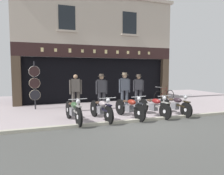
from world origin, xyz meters
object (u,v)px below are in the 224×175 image
object	(u,v)px
motorcycle_center_right	(154,106)
advert_board_far	(149,73)
motorcycle_left	(73,110)
salesman_left	(76,91)
salesman_right	(125,88)
leaning_bicycle	(164,95)
motorcycle_center_left	(101,109)
assistant_far_right	(138,89)
tyre_sign_pole	(35,84)
shopkeeper_center	(102,90)
advert_board_near	(136,73)
motorcycle_center	(130,107)
motorcycle_right	(175,105)

from	to	relation	value
motorcycle_center_right	advert_board_far	size ratio (longest dim) A/B	1.80
motorcycle_left	salesman_left	xyz separation A→B (m)	(0.42, 2.02, 0.49)
salesman_right	leaning_bicycle	world-z (taller)	salesman_right
motorcycle_center_left	assistant_far_right	xyz separation A→B (m)	(2.71, 2.34, 0.49)
assistant_far_right	tyre_sign_pole	size ratio (longest dim) A/B	0.73
shopkeeper_center	assistant_far_right	world-z (taller)	shopkeeper_center
assistant_far_right	advert_board_near	size ratio (longest dim) A/B	1.76
salesman_left	advert_board_near	distance (m)	5.09
motorcycle_center_left	tyre_sign_pole	xyz separation A→B (m)	(-2.36, 3.15, 0.81)
motorcycle_left	motorcycle_center_right	bearing A→B (deg)	172.85
motorcycle_center_right	leaning_bicycle	xyz separation A→B (m)	(2.76, 3.41, -0.05)
motorcycle_center_left	advert_board_near	xyz separation A→B (m)	(3.69, 4.64, 1.28)
tyre_sign_pole	motorcycle_center	bearing A→B (deg)	-42.44
motorcycle_center_right	advert_board_near	world-z (taller)	advert_board_near
leaning_bicycle	motorcycle_center	bearing A→B (deg)	118.17
salesman_right	advert_board_near	distance (m)	3.38
motorcycle_left	tyre_sign_pole	world-z (taller)	tyre_sign_pole
salesman_right	advert_board_near	size ratio (longest dim) A/B	1.86
assistant_far_right	tyre_sign_pole	world-z (taller)	tyre_sign_pole
salesman_left	advert_board_near	world-z (taller)	advert_board_near
motorcycle_left	tyre_sign_pole	size ratio (longest dim) A/B	0.89
motorcycle_center	motorcycle_center_right	distance (m)	1.08
tyre_sign_pole	assistant_far_right	bearing A→B (deg)	-9.13
advert_board_near	leaning_bicycle	world-z (taller)	advert_board_near
advert_board_near	advert_board_far	xyz separation A→B (m)	(0.92, 0.00, 0.01)
motorcycle_center	salesman_left	size ratio (longest dim) A/B	1.20
motorcycle_center_left	motorcycle_center	distance (m)	1.14
motorcycle_left	motorcycle_center_left	bearing A→B (deg)	173.35
motorcycle_left	leaning_bicycle	xyz separation A→B (m)	(6.00, 3.35, -0.07)
tyre_sign_pole	salesman_right	bearing A→B (deg)	-16.09
shopkeeper_center	motorcycle_left	bearing A→B (deg)	54.63
salesman_right	advert_board_near	xyz separation A→B (m)	(1.92, 2.68, 0.73)
salesman_left	leaning_bicycle	size ratio (longest dim) A/B	1.01
tyre_sign_pole	advert_board_far	world-z (taller)	tyre_sign_pole
motorcycle_right	shopkeeper_center	xyz separation A→B (m)	(-2.59, 2.16, 0.52)
motorcycle_right	advert_board_near	world-z (taller)	advert_board_near
tyre_sign_pole	leaning_bicycle	size ratio (longest dim) A/B	1.38
motorcycle_center	motorcycle_right	world-z (taller)	motorcycle_center
motorcycle_left	motorcycle_right	xyz separation A→B (m)	(4.25, -0.08, -0.02)
motorcycle_center_right	salesman_right	world-z (taller)	salesman_right
salesman_left	tyre_sign_pole	bearing A→B (deg)	-23.99
leaning_bicycle	advert_board_far	bearing A→B (deg)	2.57
motorcycle_right	advert_board_far	bearing A→B (deg)	-109.37
motorcycle_center_left	assistant_far_right	distance (m)	3.61
assistant_far_right	advert_board_far	bearing A→B (deg)	-115.63
motorcycle_right	leaning_bicycle	size ratio (longest dim) A/B	1.19
salesman_right	advert_board_far	xyz separation A→B (m)	(2.84, 2.68, 0.74)
motorcycle_right	leaning_bicycle	world-z (taller)	leaning_bicycle
motorcycle_center_right	advert_board_near	distance (m)	5.08
motorcycle_right	salesman_right	xyz separation A→B (m)	(-1.46, 2.03, 0.57)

